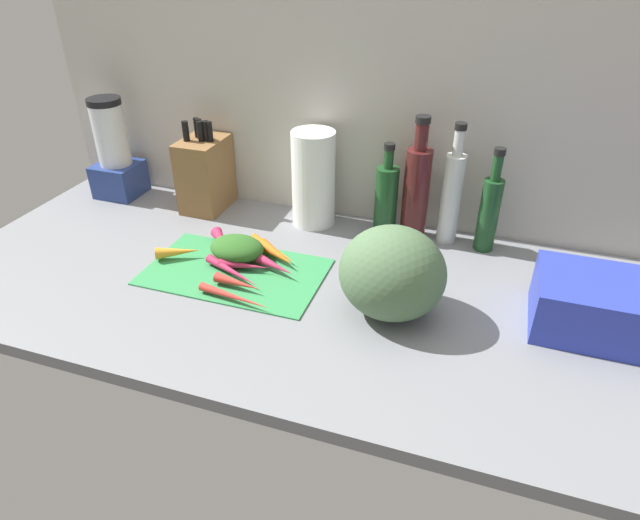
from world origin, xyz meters
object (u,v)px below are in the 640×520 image
object	(u,v)px
carrot_1	(238,283)
bottle_3	(489,211)
cutting_board	(235,271)
carrot_3	(233,272)
carrot_5	(244,266)
carrot_2	(222,241)
carrot_8	(277,254)
bottle_2	(451,195)
bottle_1	(416,190)
carrot_4	(178,252)
bottle_0	(386,199)
carrot_0	(234,297)
carrot_7	(273,249)
knife_block	(205,173)
paper_towel_roll	(313,179)
dish_rack	(600,306)
blender_appliance	(115,155)
winter_squash	(392,273)
carrot_6	(271,264)

from	to	relation	value
carrot_1	bottle_3	bearing A→B (deg)	36.16
cutting_board	carrot_3	world-z (taller)	carrot_3
carrot_5	bottle_3	bearing A→B (deg)	29.68
carrot_2	carrot_8	bearing A→B (deg)	-4.78
bottle_2	bottle_1	bearing A→B (deg)	-174.37
carrot_3	carrot_4	world-z (taller)	carrot_4
carrot_2	bottle_0	distance (cm)	43.99
bottle_0	bottle_3	world-z (taller)	bottle_3
carrot_0	carrot_7	size ratio (longest dim) A/B	1.09
knife_block	paper_towel_roll	size ratio (longest dim) A/B	1.00
carrot_0	bottle_3	size ratio (longest dim) A/B	0.66
carrot_1	carrot_3	world-z (taller)	carrot_1
dish_rack	blender_appliance	bearing A→B (deg)	169.32
bottle_0	cutting_board	bearing A→B (deg)	-133.92
carrot_0	carrot_3	distance (cm)	10.12
bottle_3	dish_rack	bearing A→B (deg)	-47.72
carrot_4	winter_squash	world-z (taller)	winter_squash
carrot_6	bottle_3	bearing A→B (deg)	30.82
carrot_3	winter_squash	distance (cm)	38.71
paper_towel_roll	carrot_8	bearing A→B (deg)	-93.89
carrot_1	dish_rack	bearing A→B (deg)	8.26
bottle_3	dish_rack	size ratio (longest dim) A/B	1.06
bottle_0	dish_rack	bearing A→B (deg)	-27.54
carrot_1	blender_appliance	world-z (taller)	blender_appliance
carrot_5	dish_rack	world-z (taller)	dish_rack
blender_appliance	carrot_2	bearing A→B (deg)	-24.45
carrot_3	winter_squash	size ratio (longest dim) A/B	0.80
carrot_3	bottle_3	world-z (taller)	bottle_3
cutting_board	carrot_8	world-z (taller)	carrot_8
cutting_board	winter_squash	distance (cm)	39.95
winter_squash	dish_rack	bearing A→B (deg)	10.94
carrot_6	bottle_3	xyz separation A→B (cm)	(47.25, 28.19, 8.39)
dish_rack	carrot_5	bearing A→B (deg)	-177.24
carrot_1	knife_block	size ratio (longest dim) A/B	0.44
carrot_3	carrot_4	bearing A→B (deg)	168.78
carrot_2	carrot_7	distance (cm)	13.71
cutting_board	carrot_2	bearing A→B (deg)	131.55
carrot_1	winter_squash	size ratio (longest dim) A/B	0.52
winter_squash	bottle_1	distance (cm)	35.35
carrot_5	bottle_2	world-z (taller)	bottle_2
bottle_3	winter_squash	bearing A→B (deg)	-116.18
carrot_0	winter_squash	bearing A→B (deg)	13.39
bottle_2	bottle_3	distance (cm)	10.11
carrot_1	carrot_5	bearing A→B (deg)	103.97
carrot_2	carrot_7	xyz separation A→B (cm)	(13.64, 1.27, -0.41)
cutting_board	knife_block	size ratio (longest dim) A/B	1.62
bottle_2	cutting_board	bearing A→B (deg)	-144.72
carrot_7	bottle_3	xyz separation A→B (cm)	(49.87, 20.92, 8.81)
carrot_1	knife_block	xyz separation A→B (cm)	(-27.39, 36.65, 8.59)
knife_block	blender_appliance	world-z (taller)	blender_appliance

